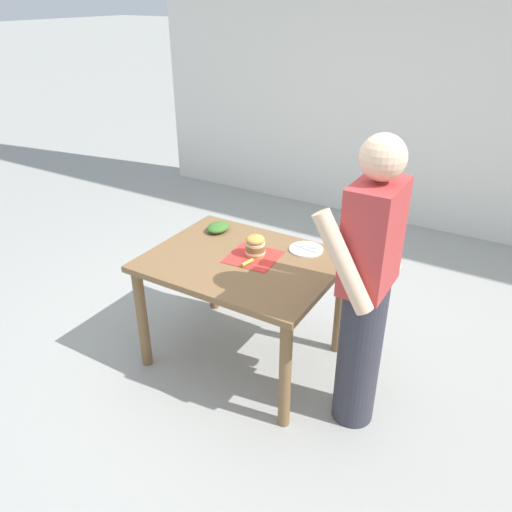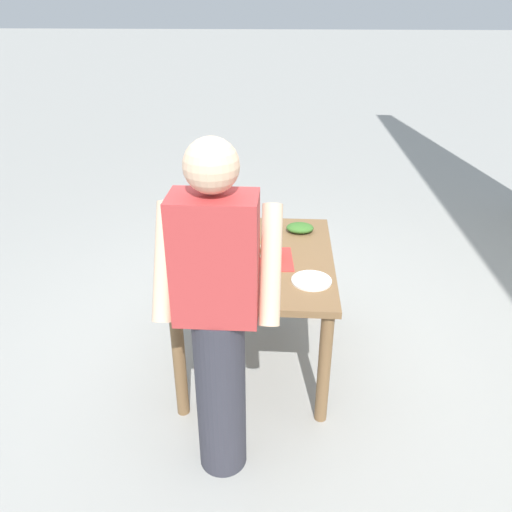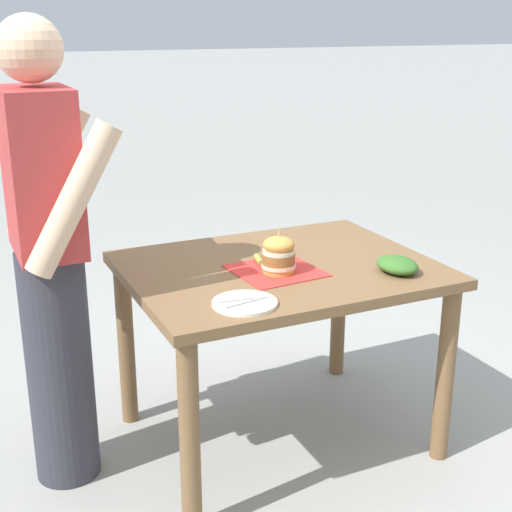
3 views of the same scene
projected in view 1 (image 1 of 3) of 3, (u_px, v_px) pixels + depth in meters
name	position (u px, v px, depth m)	size (l,w,h in m)	color
ground_plane	(244.00, 356.00, 3.47)	(80.00, 80.00, 0.00)	#9E9E99
patio_table	(242.00, 275.00, 3.16)	(0.91, 1.17, 0.77)	brown
serving_paper	(253.00, 257.00, 3.13)	(0.31, 0.31, 0.00)	red
sandwich	(255.00, 245.00, 3.12)	(0.13, 0.13, 0.18)	gold
pickle_spear	(247.00, 263.00, 3.03)	(0.02, 0.02, 0.09)	#8EA83D
side_plate_with_forks	(306.00, 249.00, 3.21)	(0.22, 0.22, 0.02)	white
side_salad	(218.00, 227.00, 3.46)	(0.18, 0.14, 0.06)	#386B28
diner_across_table	(366.00, 288.00, 2.58)	(0.55, 0.35, 1.69)	#33333D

